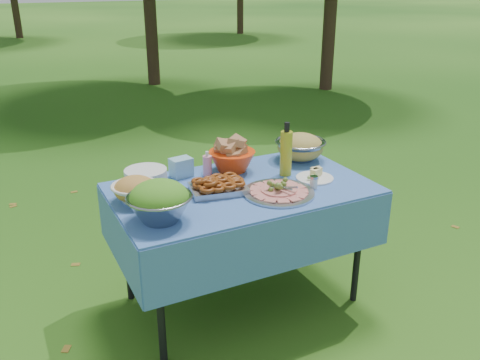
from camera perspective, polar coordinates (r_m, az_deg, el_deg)
name	(u,v)px	position (r m, az deg, el deg)	size (l,w,h in m)	color
ground	(242,298)	(3.28, 0.21, -13.16)	(80.00, 80.00, 0.00)	#093509
picnic_table	(242,245)	(3.07, 0.22, -7.35)	(1.46, 0.86, 0.76)	#77BAE6
salad_bowl	(159,201)	(2.50, -9.03, -2.36)	(0.32, 0.32, 0.21)	#91939A
pasta_bowl_white	(135,189)	(2.76, -11.70, -0.99)	(0.25, 0.25, 0.14)	white
plate_stack	(146,177)	(2.98, -10.52, 0.37)	(0.25, 0.25, 0.09)	white
wipes_box	(181,167)	(3.06, -6.62, 1.43)	(0.13, 0.09, 0.11)	#8CC7E4
sanitizer_bottle	(207,164)	(3.05, -3.69, 1.86)	(0.05, 0.05, 0.15)	pink
bread_bowl	(232,156)	(3.12, -0.90, 2.73)	(0.29, 0.29, 0.19)	#F24010
pasta_bowl_steel	(300,146)	(3.35, 6.80, 3.76)	(0.33, 0.33, 0.17)	#91939A
fried_tray	(218,186)	(2.83, -2.44, -0.65)	(0.31, 0.22, 0.07)	#A9A9AD
charcuterie_platter	(279,186)	(2.81, 4.39, -0.71)	(0.40, 0.40, 0.09)	#ADB0B5
oil_bottle	(286,149)	(3.04, 5.21, 3.49)	(0.07, 0.07, 0.33)	#ACB324
cheese_plate	(315,174)	(3.04, 8.41, 0.67)	(0.22, 0.22, 0.06)	white
shaker	(314,182)	(2.91, 8.28, -0.24)	(0.05, 0.05, 0.07)	silver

